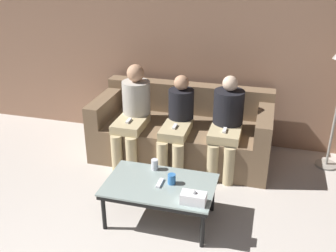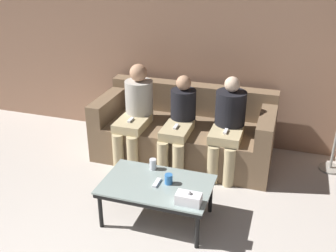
{
  "view_description": "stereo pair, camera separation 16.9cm",
  "coord_description": "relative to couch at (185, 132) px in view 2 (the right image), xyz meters",
  "views": [
    {
      "loc": [
        0.98,
        -0.77,
        2.43
      ],
      "look_at": [
        0.0,
        2.83,
        0.7
      ],
      "focal_mm": 42.0,
      "sensor_mm": 36.0,
      "label": 1
    },
    {
      "loc": [
        1.15,
        -0.72,
        2.43
      ],
      "look_at": [
        0.0,
        2.83,
        0.7
      ],
      "focal_mm": 42.0,
      "sensor_mm": 36.0,
      "label": 2
    }
  ],
  "objects": [
    {
      "name": "wall_back",
      "position": [
        0.0,
        0.56,
        0.99
      ],
      "size": [
        12.0,
        0.06,
        2.6
      ],
      "color": "#9E755B",
      "rests_on": "ground_plane"
    },
    {
      "name": "couch",
      "position": [
        0.0,
        0.0,
        0.0
      ],
      "size": [
        2.13,
        0.97,
        0.84
      ],
      "color": "brown",
      "rests_on": "ground_plane"
    },
    {
      "name": "coffee_table",
      "position": [
        0.09,
        -1.32,
        0.05
      ],
      "size": [
        1.03,
        0.64,
        0.4
      ],
      "color": "#8C9E99",
      "rests_on": "ground_plane"
    },
    {
      "name": "cup_near_left",
      "position": [
        0.2,
        -1.29,
        0.14
      ],
      "size": [
        0.07,
        0.07,
        0.1
      ],
      "color": "#3372BF",
      "rests_on": "coffee_table"
    },
    {
      "name": "cup_near_right",
      "position": [
        -0.03,
        -1.09,
        0.15
      ],
      "size": [
        0.07,
        0.07,
        0.11
      ],
      "color": "silver",
      "rests_on": "coffee_table"
    },
    {
      "name": "tissue_box",
      "position": [
        0.46,
        -1.54,
        0.14
      ],
      "size": [
        0.22,
        0.12,
        0.13
      ],
      "color": "white",
      "rests_on": "coffee_table"
    },
    {
      "name": "game_remote",
      "position": [
        0.09,
        -1.32,
        0.1
      ],
      "size": [
        0.04,
        0.15,
        0.02
      ],
      "color": "white",
      "rests_on": "coffee_table"
    },
    {
      "name": "seated_person_left_end",
      "position": [
        -0.56,
        -0.22,
        0.32
      ],
      "size": [
        0.34,
        0.71,
        1.16
      ],
      "color": "tan",
      "rests_on": "ground_plane"
    },
    {
      "name": "seated_person_mid_left",
      "position": [
        0.0,
        -0.25,
        0.26
      ],
      "size": [
        0.31,
        0.71,
        1.08
      ],
      "color": "tan",
      "rests_on": "ground_plane"
    },
    {
      "name": "seated_person_mid_right",
      "position": [
        0.56,
        -0.2,
        0.3
      ],
      "size": [
        0.35,
        0.66,
        1.12
      ],
      "color": "tan",
      "rests_on": "ground_plane"
    }
  ]
}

